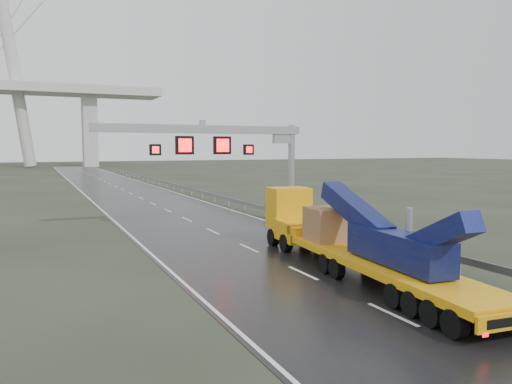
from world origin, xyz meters
name	(u,v)px	position (x,y,z in m)	size (l,w,h in m)	color
ground	(357,299)	(0.00, 0.00, 0.00)	(400.00, 400.00, 0.00)	#252B1E
road	(141,198)	(0.00, 40.00, 0.01)	(11.00, 200.00, 0.02)	black
guardrail	(225,198)	(6.10, 30.00, 0.70)	(0.20, 140.00, 1.40)	gray
sign_gantry	(231,147)	(2.10, 17.99, 5.61)	(14.90, 1.20, 7.42)	#AFAFAB
heavy_haul_truck	(340,235)	(2.11, 4.30, 1.53)	(3.78, 16.93, 3.95)	gold
exit_sign_pair	(300,199)	(7.10, 17.00, 1.77)	(1.48, 0.15, 2.53)	#96999E
striped_barrier	(286,216)	(6.00, 17.04, 0.55)	(0.65, 0.35, 1.11)	red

